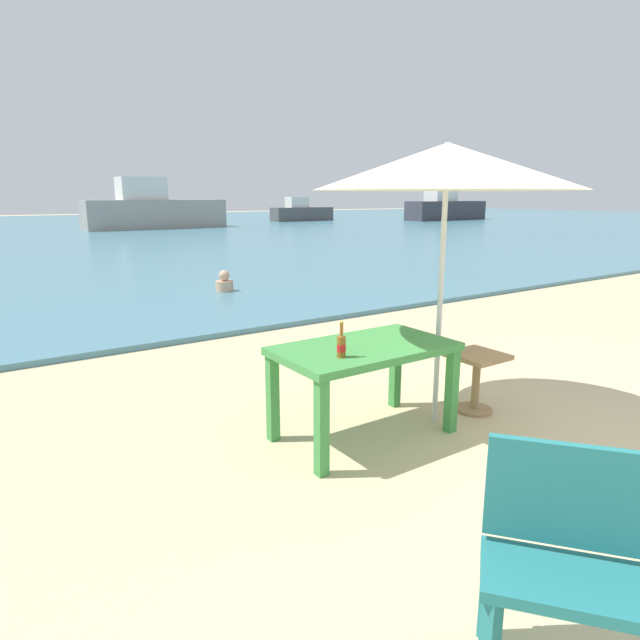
{
  "coord_description": "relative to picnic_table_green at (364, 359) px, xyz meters",
  "views": [
    {
      "loc": [
        -3.77,
        -1.68,
        1.9
      ],
      "look_at": [
        -0.59,
        3.0,
        0.6
      ],
      "focal_mm": 30.53,
      "sensor_mm": 36.0,
      "label": 1
    }
  ],
  "objects": [
    {
      "name": "sea_water",
      "position": [
        1.18,
        28.49,
        -0.61
      ],
      "size": [
        120.0,
        50.0,
        0.08
      ],
      "primitive_type": "cube",
      "color": "teal",
      "rests_on": "ground_plane"
    },
    {
      "name": "boat_tanker",
      "position": [
        28.54,
        25.93,
        0.31
      ],
      "size": [
        6.76,
        1.84,
        2.46
      ],
      "color": "#38383F",
      "rests_on": "sea_water"
    },
    {
      "name": "beer_bottle_amber",
      "position": [
        -0.34,
        -0.16,
        0.2
      ],
      "size": [
        0.07,
        0.07,
        0.26
      ],
      "color": "brown",
      "rests_on": "picnic_table_green"
    },
    {
      "name": "picnic_table_green",
      "position": [
        0.0,
        0.0,
        0.0
      ],
      "size": [
        1.4,
        0.8,
        0.76
      ],
      "color": "#3D8C42",
      "rests_on": "ground_plane"
    },
    {
      "name": "patio_umbrella",
      "position": [
        0.7,
        -0.11,
        1.47
      ],
      "size": [
        2.1,
        2.1,
        2.3
      ],
      "color": "silver",
      "rests_on": "ground_plane"
    },
    {
      "name": "boat_barge",
      "position": [
        7.09,
        27.67,
        0.43
      ],
      "size": [
        7.66,
        2.09,
        2.79
      ],
      "color": "gray",
      "rests_on": "sea_water"
    },
    {
      "name": "ground_plane",
      "position": [
        1.18,
        -1.51,
        -0.65
      ],
      "size": [
        120.0,
        120.0,
        0.0
      ],
      "primitive_type": "plane",
      "color": "#C6B287"
    },
    {
      "name": "swimmer_person",
      "position": [
        1.74,
        6.49,
        -0.41
      ],
      "size": [
        0.34,
        0.34,
        0.41
      ],
      "color": "tan",
      "rests_on": "sea_water"
    },
    {
      "name": "boat_fishing_trawler",
      "position": [
        18.88,
        30.84,
        0.04
      ],
      "size": [
        4.67,
        1.27,
        1.7
      ],
      "color": "#4C4C4C",
      "rests_on": "sea_water"
    },
    {
      "name": "side_table_wood",
      "position": [
        1.15,
        -0.17,
        -0.3
      ],
      "size": [
        0.44,
        0.44,
        0.54
      ],
      "color": "#9E7A51",
      "rests_on": "ground_plane"
    }
  ]
}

